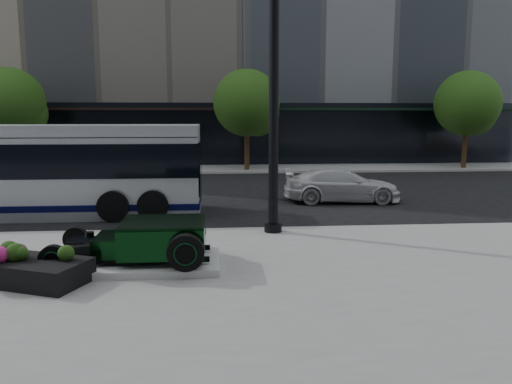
{
  "coord_description": "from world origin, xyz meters",
  "views": [
    {
      "loc": [
        -0.8,
        -15.63,
        3.24
      ],
      "look_at": [
        0.27,
        -2.49,
        1.2
      ],
      "focal_mm": 35.0,
      "sensor_mm": 36.0,
      "label": 1
    }
  ],
  "objects": [
    {
      "name": "white_sedan",
      "position": [
        3.91,
        2.61,
        0.63
      ],
      "size": [
        4.44,
        2.07,
        1.26
      ],
      "primitive_type": "imported",
      "rotation": [
        0.0,
        0.0,
        1.5
      ],
      "color": "silver",
      "rests_on": "ground"
    },
    {
      "name": "street_trees",
      "position": [
        1.15,
        13.07,
        3.77
      ],
      "size": [
        29.8,
        3.8,
        5.7
      ],
      "color": "black",
      "rests_on": "sidewalk_far"
    },
    {
      "name": "lamppost",
      "position": [
        0.72,
        -2.55,
        4.11
      ],
      "size": [
        0.48,
        0.48,
        8.64
      ],
      "color": "black",
      "rests_on": "sidewalk_near"
    },
    {
      "name": "info_plaque",
      "position": [
        -4.07,
        -6.59,
        0.24
      ],
      "size": [
        0.46,
        0.39,
        0.31
      ],
      "color": "silver",
      "rests_on": "sidewalk_near"
    },
    {
      "name": "sidewalk_far",
      "position": [
        0.0,
        14.0,
        0.06
      ],
      "size": [
        70.0,
        4.0,
        0.12
      ],
      "primitive_type": "cube",
      "color": "gray",
      "rests_on": "ground"
    },
    {
      "name": "display_plinth",
      "position": [
        -2.45,
        -5.43,
        0.2
      ],
      "size": [
        3.4,
        1.8,
        0.15
      ],
      "primitive_type": "cube",
      "color": "silver",
      "rests_on": "sidewalk_near"
    },
    {
      "name": "flower_planter",
      "position": [
        -4.33,
        -6.28,
        0.38
      ],
      "size": [
        2.44,
        1.85,
        0.71
      ],
      "color": "black",
      "rests_on": "sidewalk_near"
    },
    {
      "name": "transit_bus",
      "position": [
        -7.33,
        0.93,
        1.49
      ],
      "size": [
        12.12,
        2.88,
        2.92
      ],
      "color": "#B6BBC0",
      "rests_on": "ground"
    },
    {
      "name": "hot_rod",
      "position": [
        -2.11,
        -5.43,
        0.7
      ],
      "size": [
        3.22,
        2.0,
        0.81
      ],
      "color": "black",
      "rests_on": "display_plinth"
    },
    {
      "name": "ground",
      "position": [
        0.0,
        0.0,
        0.0
      ],
      "size": [
        120.0,
        120.0,
        0.0
      ],
      "primitive_type": "plane",
      "color": "black",
      "rests_on": "ground"
    }
  ]
}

